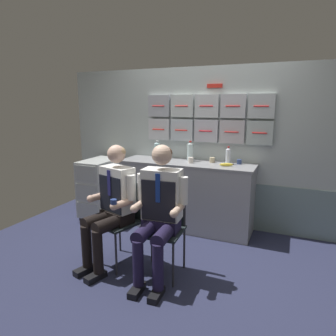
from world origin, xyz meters
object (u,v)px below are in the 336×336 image
at_px(folding_chair_center, 165,220).
at_px(espresso_cup_small, 212,160).
at_px(sparkling_bottle_green, 190,152).
at_px(folding_chair_left, 124,212).
at_px(service_trolley, 100,187).
at_px(crew_member_left, 111,201).
at_px(snack_banana, 226,165).
at_px(crew_member_center, 159,207).

height_order(folding_chair_center, espresso_cup_small, espresso_cup_small).
bearing_deg(sparkling_bottle_green, folding_chair_left, -104.90).
bearing_deg(service_trolley, folding_chair_left, -43.62).
bearing_deg(service_trolley, sparkling_bottle_green, 11.68).
xyz_separation_m(service_trolley, folding_chair_left, (0.98, -0.93, 0.07)).
height_order(crew_member_left, espresso_cup_small, crew_member_left).
relative_size(folding_chair_left, folding_chair_center, 1.00).
distance_m(sparkling_bottle_green, espresso_cup_small, 0.32).
xyz_separation_m(service_trolley, folding_chair_center, (1.46, -0.95, 0.07)).
xyz_separation_m(sparkling_bottle_green, espresso_cup_small, (0.30, 0.01, -0.09)).
xyz_separation_m(service_trolley, crew_member_left, (0.93, -1.09, 0.23)).
relative_size(folding_chair_left, crew_member_left, 0.68).
xyz_separation_m(sparkling_bottle_green, snack_banana, (0.53, -0.16, -0.11)).
distance_m(crew_member_center, sparkling_bottle_green, 1.42).
distance_m(service_trolley, folding_chair_center, 1.74).
height_order(folding_chair_left, espresso_cup_small, espresso_cup_small).
bearing_deg(service_trolley, espresso_cup_small, 9.89).
xyz_separation_m(folding_chair_left, snack_banana, (0.85, 1.04, 0.39)).
relative_size(crew_member_left, sparkling_bottle_green, 4.65).
bearing_deg(folding_chair_center, espresso_cup_small, 83.58).
distance_m(crew_member_center, snack_banana, 1.28).
relative_size(folding_chair_left, sparkling_bottle_green, 3.17).
height_order(service_trolley, folding_chair_left, service_trolley).
relative_size(crew_member_left, espresso_cup_small, 18.46).
bearing_deg(crew_member_left, folding_chair_center, 14.66).
bearing_deg(service_trolley, folding_chair_center, -32.99).
height_order(sparkling_bottle_green, espresso_cup_small, sparkling_bottle_green).
xyz_separation_m(espresso_cup_small, snack_banana, (0.23, -0.17, -0.01)).
height_order(service_trolley, crew_member_left, crew_member_left).
distance_m(espresso_cup_small, snack_banana, 0.28).
height_order(service_trolley, crew_member_center, crew_member_center).
xyz_separation_m(folding_chair_center, espresso_cup_small, (0.14, 1.23, 0.41)).
bearing_deg(crew_member_left, snack_banana, 53.21).
height_order(folding_chair_left, crew_member_center, crew_member_center).
bearing_deg(folding_chair_left, crew_member_center, -19.61).
distance_m(crew_member_left, crew_member_center, 0.54).
relative_size(service_trolley, sparkling_bottle_green, 3.22).
bearing_deg(sparkling_bottle_green, crew_member_left, -105.11).
height_order(espresso_cup_small, snack_banana, espresso_cup_small).
bearing_deg(folding_chair_left, folding_chair_center, -2.01).
bearing_deg(snack_banana, espresso_cup_small, 143.34).
distance_m(service_trolley, folding_chair_left, 1.35).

